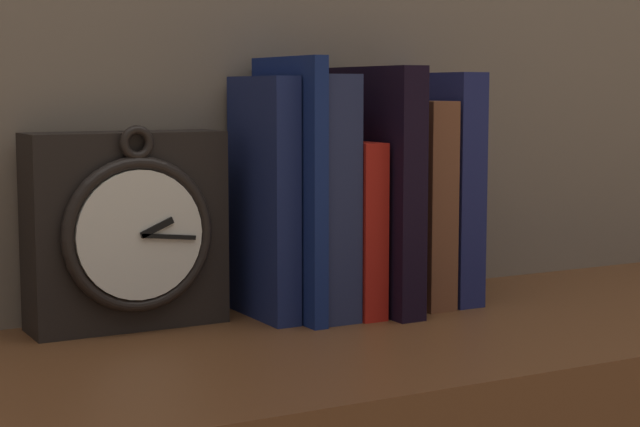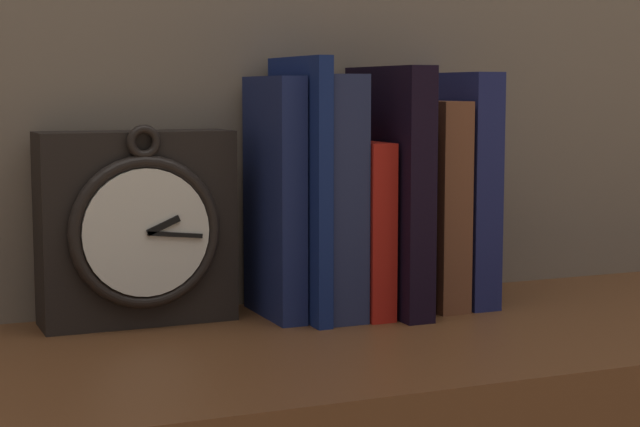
% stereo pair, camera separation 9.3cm
% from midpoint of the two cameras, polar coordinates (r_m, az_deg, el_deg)
% --- Properties ---
extents(clock, '(0.18, 0.08, 0.19)m').
position_cam_midpoint_polar(clock, '(1.01, -7.14, -0.78)').
color(clock, black).
rests_on(clock, bookshelf).
extents(book_slot0_navy, '(0.03, 0.11, 0.23)m').
position_cam_midpoint_polar(book_slot0_navy, '(1.04, 0.21, 0.85)').
color(book_slot0_navy, navy).
rests_on(book_slot0_navy, bookshelf).
extents(book_slot1_navy, '(0.01, 0.13, 0.25)m').
position_cam_midpoint_polar(book_slot1_navy, '(1.04, 1.47, 1.35)').
color(book_slot1_navy, navy).
rests_on(book_slot1_navy, bookshelf).
extents(book_slot2_navy, '(0.04, 0.13, 0.24)m').
position_cam_midpoint_polar(book_slot2_navy, '(1.05, 2.83, 0.96)').
color(book_slot2_navy, '#21284B').
rests_on(book_slot2_navy, bookshelf).
extents(book_slot3_red, '(0.03, 0.13, 0.17)m').
position_cam_midpoint_polar(book_slot3_red, '(1.07, 4.45, -0.71)').
color(book_slot3_red, '#B21B13').
rests_on(book_slot3_red, bookshelf).
extents(book_slot4_black, '(0.03, 0.15, 0.24)m').
position_cam_midpoint_polar(book_slot4_black, '(1.07, 6.17, 1.25)').
color(book_slot4_black, black).
rests_on(book_slot4_black, bookshelf).
extents(book_slot5_black, '(0.02, 0.11, 0.18)m').
position_cam_midpoint_polar(book_slot5_black, '(1.10, 6.80, -0.26)').
color(book_slot5_black, black).
rests_on(book_slot5_black, bookshelf).
extents(book_slot6_brown, '(0.03, 0.12, 0.21)m').
position_cam_midpoint_polar(book_slot6_brown, '(1.11, 8.20, 0.52)').
color(book_slot6_brown, brown).
rests_on(book_slot6_brown, bookshelf).
extents(book_slot7_navy, '(0.03, 0.12, 0.24)m').
position_cam_midpoint_polar(book_slot7_navy, '(1.13, 9.78, 1.33)').
color(book_slot7_navy, navy).
rests_on(book_slot7_navy, bookshelf).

